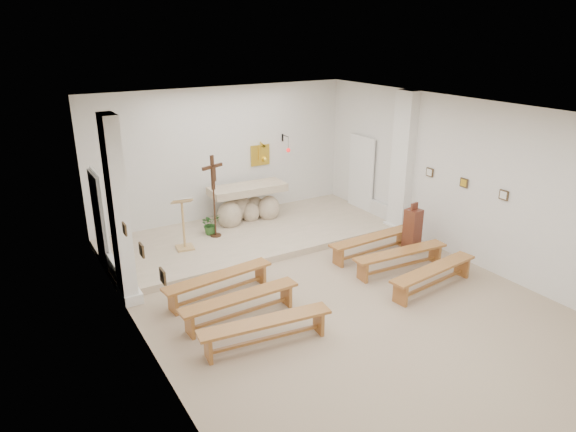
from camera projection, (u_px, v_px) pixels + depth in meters
ground at (335, 299)px, 9.74m from camera, size 7.00×10.00×0.00m
wall_left at (144, 253)px, 7.46m from camera, size 0.02×10.00×3.50m
wall_right at (472, 184)px, 10.82m from camera, size 0.02×10.00×3.50m
wall_back at (223, 156)px, 13.16m from camera, size 7.00×0.02×3.50m
ceiling at (342, 114)px, 8.54m from camera, size 7.00×10.00×0.02m
sanctuary_platform at (251, 235)px, 12.54m from camera, size 6.98×3.00×0.15m
pilaster_left at (119, 212)px, 9.13m from camera, size 0.26×0.55×3.50m
pilaster_right at (402, 164)px, 12.37m from camera, size 0.26×0.55×3.50m
gold_wall_relief at (260, 155)px, 13.68m from camera, size 0.55×0.04×0.55m
sanctuary_lamp at (288, 148)px, 13.76m from camera, size 0.11×0.36×0.44m
station_frame_left_front at (163, 276)px, 6.84m from camera, size 0.03×0.20×0.20m
station_frame_left_mid at (142, 250)px, 7.64m from camera, size 0.03×0.20×0.20m
station_frame_left_rear at (125, 229)px, 8.45m from camera, size 0.03×0.20×0.20m
station_frame_right_front at (504, 195)px, 10.17m from camera, size 0.03×0.20×0.20m
station_frame_right_mid at (464, 183)px, 10.98m from camera, size 0.03×0.20×0.20m
station_frame_right_rear at (430, 172)px, 11.79m from camera, size 0.03×0.20×0.20m
radiator_left at (115, 273)px, 10.18m from camera, size 0.10×0.85×0.52m
radiator_right at (381, 213)px, 13.48m from camera, size 0.10×0.85×0.52m
altar at (247, 205)px, 13.21m from camera, size 1.99×0.90×1.02m
lectern at (183, 223)px, 11.37m from camera, size 0.49×0.43×1.25m
crucifix_stand at (214, 190)px, 11.91m from camera, size 0.58×0.26×1.98m
potted_plant at (211, 224)px, 12.33m from camera, size 0.51×0.45×0.52m
donation_pedestal at (412, 230)px, 11.62m from camera, size 0.36×0.36×1.18m
bench_left_front at (219, 280)px, 9.69m from camera, size 2.23×0.59×0.47m
bench_right_front at (372, 241)px, 11.48m from camera, size 2.22×0.43×0.47m
bench_left_second at (240, 302)px, 8.94m from camera, size 2.22×0.43×0.47m
bench_right_second at (401, 256)px, 10.73m from camera, size 2.22×0.50×0.47m
bench_left_third at (266, 327)px, 8.19m from camera, size 2.23×0.62×0.47m
bench_right_third at (433, 273)px, 9.98m from camera, size 2.23×0.61×0.47m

